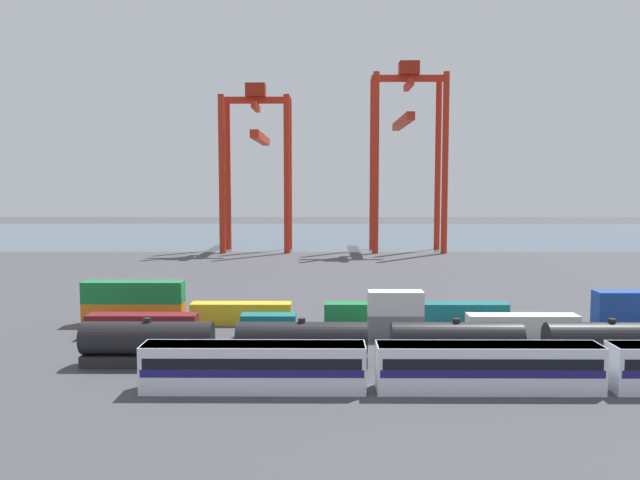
{
  "coord_description": "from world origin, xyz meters",
  "views": [
    {
      "loc": [
        -11.1,
        -72.11,
        17.05
      ],
      "look_at": [
        -11.74,
        22.52,
        8.64
      ],
      "focal_mm": 36.21,
      "sensor_mm": 36.0,
      "label": 1
    }
  ],
  "objects_px": {
    "freight_tank_row": "(456,343)",
    "shipping_container_13": "(349,314)",
    "shipping_container_10": "(134,313)",
    "gantry_crane_central": "(407,139)",
    "shipping_container_1": "(269,326)",
    "shipping_container_12": "(241,313)",
    "shipping_container_2": "(395,326)",
    "passenger_train": "(488,365)",
    "shipping_container_14": "(457,314)",
    "gantry_crane_west": "(257,151)"
  },
  "relations": [
    {
      "from": "shipping_container_1",
      "to": "gantry_crane_central",
      "type": "distance_m",
      "value": 100.1
    },
    {
      "from": "shipping_container_12",
      "to": "shipping_container_13",
      "type": "distance_m",
      "value": 13.04
    },
    {
      "from": "shipping_container_2",
      "to": "shipping_container_13",
      "type": "bearing_deg",
      "value": 125.65
    },
    {
      "from": "shipping_container_2",
      "to": "shipping_container_10",
      "type": "xyz_separation_m",
      "value": [
        -30.91,
        6.74,
        0.0
      ]
    },
    {
      "from": "shipping_container_10",
      "to": "shipping_container_13",
      "type": "xyz_separation_m",
      "value": [
        26.07,
        0.0,
        0.0
      ]
    },
    {
      "from": "freight_tank_row",
      "to": "shipping_container_12",
      "type": "height_order",
      "value": "freight_tank_row"
    },
    {
      "from": "shipping_container_1",
      "to": "shipping_container_12",
      "type": "height_order",
      "value": "same"
    },
    {
      "from": "passenger_train",
      "to": "shipping_container_1",
      "type": "height_order",
      "value": "passenger_train"
    },
    {
      "from": "shipping_container_2",
      "to": "shipping_container_10",
      "type": "distance_m",
      "value": 31.64
    },
    {
      "from": "shipping_container_1",
      "to": "shipping_container_2",
      "type": "xyz_separation_m",
      "value": [
        13.99,
        0.0,
        0.0
      ]
    },
    {
      "from": "shipping_container_2",
      "to": "shipping_container_12",
      "type": "distance_m",
      "value": 19.1
    },
    {
      "from": "shipping_container_12",
      "to": "gantry_crane_west",
      "type": "height_order",
      "value": "gantry_crane_west"
    },
    {
      "from": "gantry_crane_central",
      "to": "passenger_train",
      "type": "bearing_deg",
      "value": -93.71
    },
    {
      "from": "passenger_train",
      "to": "shipping_container_2",
      "type": "height_order",
      "value": "passenger_train"
    },
    {
      "from": "shipping_container_1",
      "to": "freight_tank_row",
      "type": "bearing_deg",
      "value": -31.08
    },
    {
      "from": "freight_tank_row",
      "to": "shipping_container_13",
      "type": "bearing_deg",
      "value": 117.47
    },
    {
      "from": "shipping_container_2",
      "to": "shipping_container_12",
      "type": "relative_size",
      "value": 0.5
    },
    {
      "from": "shipping_container_14",
      "to": "gantry_crane_central",
      "type": "xyz_separation_m",
      "value": [
        4.59,
        85.94,
        26.72
      ]
    },
    {
      "from": "gantry_crane_central",
      "to": "shipping_container_13",
      "type": "bearing_deg",
      "value": -101.59
    },
    {
      "from": "shipping_container_10",
      "to": "gantry_crane_west",
      "type": "height_order",
      "value": "gantry_crane_west"
    },
    {
      "from": "shipping_container_2",
      "to": "shipping_container_12",
      "type": "xyz_separation_m",
      "value": [
        -17.87,
        6.74,
        0.0
      ]
    },
    {
      "from": "passenger_train",
      "to": "freight_tank_row",
      "type": "relative_size",
      "value": 0.81
    },
    {
      "from": "freight_tank_row",
      "to": "gantry_crane_central",
      "type": "bearing_deg",
      "value": 85.41
    },
    {
      "from": "passenger_train",
      "to": "shipping_container_1",
      "type": "xyz_separation_m",
      "value": [
        -19.58,
        18.3,
        -0.84
      ]
    },
    {
      "from": "passenger_train",
      "to": "gantry_crane_west",
      "type": "bearing_deg",
      "value": 105.23
    },
    {
      "from": "freight_tank_row",
      "to": "shipping_container_12",
      "type": "relative_size",
      "value": 5.76
    },
    {
      "from": "passenger_train",
      "to": "gantry_crane_west",
      "type": "xyz_separation_m",
      "value": [
        -30.28,
        111.25,
        22.86
      ]
    },
    {
      "from": "shipping_container_1",
      "to": "passenger_train",
      "type": "bearing_deg",
      "value": -43.06
    },
    {
      "from": "shipping_container_13",
      "to": "shipping_container_14",
      "type": "height_order",
      "value": "same"
    },
    {
      "from": "shipping_container_12",
      "to": "shipping_container_10",
      "type": "bearing_deg",
      "value": 180.0
    },
    {
      "from": "gantry_crane_west",
      "to": "gantry_crane_central",
      "type": "height_order",
      "value": "gantry_crane_central"
    },
    {
      "from": "shipping_container_2",
      "to": "gantry_crane_central",
      "type": "bearing_deg",
      "value": 82.14
    },
    {
      "from": "shipping_container_12",
      "to": "freight_tank_row",
      "type": "bearing_deg",
      "value": -38.66
    },
    {
      "from": "shipping_container_10",
      "to": "shipping_container_13",
      "type": "height_order",
      "value": "same"
    },
    {
      "from": "passenger_train",
      "to": "shipping_container_14",
      "type": "bearing_deg",
      "value": 84.05
    },
    {
      "from": "passenger_train",
      "to": "gantry_crane_central",
      "type": "distance_m",
      "value": 114.19
    },
    {
      "from": "shipping_container_13",
      "to": "gantry_crane_west",
      "type": "bearing_deg",
      "value": 102.97
    },
    {
      "from": "shipping_container_2",
      "to": "shipping_container_12",
      "type": "height_order",
      "value": "same"
    },
    {
      "from": "gantry_crane_west",
      "to": "freight_tank_row",
      "type": "bearing_deg",
      "value": -74.36
    },
    {
      "from": "gantry_crane_west",
      "to": "gantry_crane_central",
      "type": "bearing_deg",
      "value": -0.41
    },
    {
      "from": "shipping_container_1",
      "to": "shipping_container_2",
      "type": "relative_size",
      "value": 1.0
    },
    {
      "from": "shipping_container_12",
      "to": "shipping_container_13",
      "type": "xyz_separation_m",
      "value": [
        13.04,
        0.0,
        0.0
      ]
    },
    {
      "from": "freight_tank_row",
      "to": "gantry_crane_central",
      "type": "xyz_separation_m",
      "value": [
        8.34,
        103.8,
        25.87
      ]
    },
    {
      "from": "shipping_container_12",
      "to": "shipping_container_2",
      "type": "bearing_deg",
      "value": -20.67
    },
    {
      "from": "freight_tank_row",
      "to": "shipping_container_13",
      "type": "height_order",
      "value": "freight_tank_row"
    },
    {
      "from": "freight_tank_row",
      "to": "passenger_train",
      "type": "bearing_deg",
      "value": -80.99
    },
    {
      "from": "passenger_train",
      "to": "gantry_crane_central",
      "type": "relative_size",
      "value": 1.22
    },
    {
      "from": "shipping_container_12",
      "to": "passenger_train",
      "type": "bearing_deg",
      "value": -46.87
    },
    {
      "from": "shipping_container_2",
      "to": "shipping_container_14",
      "type": "distance_m",
      "value": 10.62
    },
    {
      "from": "shipping_container_12",
      "to": "gantry_crane_central",
      "type": "height_order",
      "value": "gantry_crane_central"
    }
  ]
}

